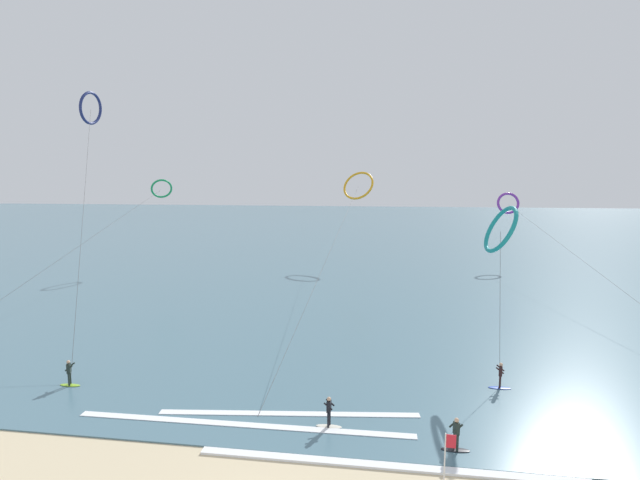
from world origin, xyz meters
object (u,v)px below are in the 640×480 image
surfer_cobalt (500,377)px  beach_flag (447,452)px  surfer_lime (69,375)px  kite_teal (501,230)px  kite_navy (91,109)px  kite_emerald (161,189)px  kite_amber (358,186)px  kite_violet (508,203)px  surfer_ivory (329,414)px  surfer_charcoal (456,436)px

surfer_cobalt → beach_flag: bearing=-7.4°
surfer_lime → surfer_cobalt: same height
surfer_cobalt → kite_teal: (0.82, 5.07, 8.89)m
surfer_lime → kite_navy: kite_navy is taller
beach_flag → kite_emerald: bearing=128.3°
surfer_lime → kite_emerald: 42.22m
kite_amber → kite_emerald: bearing=-139.0°
kite_violet → kite_teal: (-11.19, -39.93, 0.19)m
kite_violet → surfer_cobalt: bearing=-108.7°
kite_amber → kite_teal: size_ratio=4.60×
surfer_cobalt → kite_emerald: size_ratio=0.04×
kite_violet → kite_navy: (-50.36, -28.22, 11.17)m
surfer_lime → kite_emerald: kite_emerald is taller
surfer_lime → beach_flag: size_ratio=0.66×
kite_amber → kite_violet: bearing=25.3°
surfer_cobalt → kite_violet: 47.38m
kite_violet → kite_teal: size_ratio=4.56×
kite_teal → surfer_ivory: bearing=-53.8°
surfer_lime → kite_emerald: bearing=-2.5°
surfer_lime → kite_emerald: size_ratio=0.04×
surfer_charcoal → kite_emerald: (-36.54, 42.47, 10.99)m
surfer_lime → kite_amber: 51.58m
surfer_lime → kite_teal: size_ratio=0.15×
kite_teal → kite_violet: bearing=155.8°
surfer_ivory → kite_teal: bearing=143.0°
surfer_ivory → surfer_cobalt: size_ratio=1.00×
kite_emerald → kite_teal: size_ratio=3.85×
kite_violet → kite_amber: bearing=177.9°
surfer_cobalt → kite_emerald: (-40.41, 35.29, 10.99)m
surfer_lime → surfer_cobalt: bearing=-104.2°
beach_flag → surfer_charcoal: bearing=73.4°
surfer_cobalt → surfer_charcoal: size_ratio=1.00×
kite_emerald → surfer_cobalt: bearing=104.1°
surfer_lime → kite_amber: (16.02, 47.68, 11.42)m
surfer_ivory → kite_amber: kite_amber is taller
kite_teal → kite_navy: 42.33m
kite_amber → kite_teal: (12.21, -39.27, -2.53)m
surfer_charcoal → kite_violet: kite_violet is taller
surfer_ivory → kite_teal: 17.97m
kite_emerald → kite_teal: 51.16m
kite_amber → surfer_cobalt: bearing=-51.9°
surfer_cobalt → kite_emerald: kite_emerald is taller
surfer_charcoal → kite_amber: 53.30m
surfer_ivory → kite_emerald: size_ratio=0.04×
surfer_cobalt → kite_teal: kite_teal is taller
surfer_ivory → surfer_cobalt: (10.27, 5.92, 0.00)m
surfer_lime → surfer_ivory: bearing=-119.7°
surfer_charcoal → kite_teal: (4.69, 12.25, 8.89)m
surfer_charcoal → kite_violet: bearing=-40.3°
surfer_cobalt → surfer_charcoal: (-3.87, -7.18, 0.00)m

